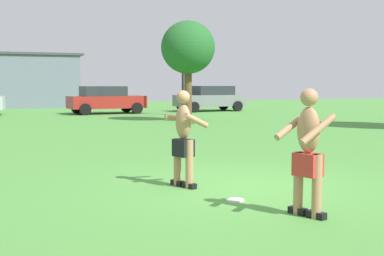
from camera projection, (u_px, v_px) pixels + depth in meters
name	position (u px, v px, depth m)	size (l,w,h in m)	color
ground_plane	(241.00, 186.00, 8.85)	(80.00, 80.00, 0.00)	#4C8E3D
player_near	(308.00, 150.00, 6.76)	(0.69, 0.61, 1.68)	black
player_in_black	(184.00, 137.00, 8.71)	(0.69, 0.63, 1.63)	black
frisbee	(235.00, 200.00, 7.73)	(0.27, 0.27, 0.03)	white
car_gray_near_post	(210.00, 98.00, 32.54)	(4.40, 2.24, 1.58)	slate
car_red_far_end	(106.00, 99.00, 29.78)	(4.44, 2.33, 1.58)	maroon
lamp_post	(183.00, 59.00, 28.01)	(0.60, 0.24, 4.83)	black
tree_left_field	(188.00, 48.00, 23.54)	(2.45, 2.45, 4.57)	brown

